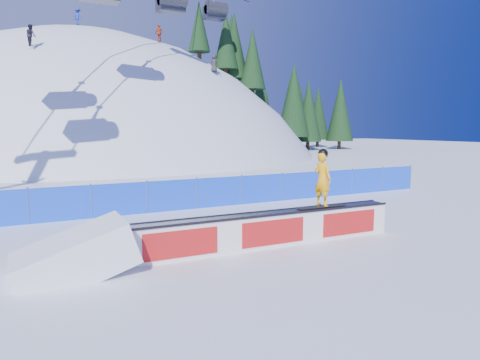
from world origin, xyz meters
TOP-DOWN VIEW (x-y plane):
  - ground at (0.00, 0.00)m, footprint 160.00×160.00m
  - snow_hill at (0.00, 42.00)m, footprint 64.00×64.00m
  - treeline at (23.80, 40.10)m, footprint 25.03×12.62m
  - safety_fence at (0.00, 4.50)m, footprint 22.05×0.05m
  - rail_box at (-1.28, -1.45)m, footprint 7.89×0.73m
  - snow_ramp at (-6.21, -1.34)m, footprint 2.68×1.71m
  - snowboarder at (0.46, -1.49)m, footprint 1.61×0.63m
  - distant_skiers at (1.36, 30.66)m, footprint 16.38×10.58m

SIDE VIEW (x-z plane):
  - snow_hill at x=0.00m, z-range -50.00..14.00m
  - ground at x=0.00m, z-range 0.00..0.00m
  - snow_ramp at x=-6.21m, z-range -0.82..0.82m
  - rail_box at x=-1.28m, z-range -0.01..0.94m
  - safety_fence at x=0.00m, z-range -0.05..1.25m
  - snowboarder at x=0.46m, z-range 0.93..2.60m
  - treeline at x=23.80m, z-range -0.81..20.47m
  - distant_skiers at x=1.36m, z-range 8.41..15.13m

